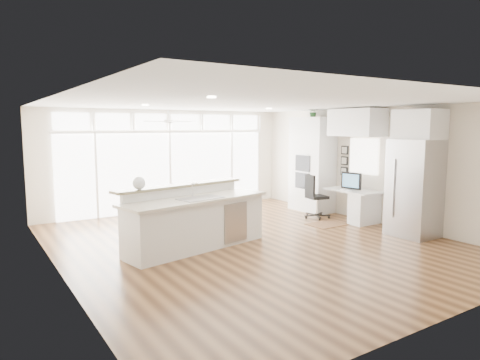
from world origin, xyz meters
TOP-DOWN VIEW (x-y plane):
  - floor at (0.00, 0.00)m, footprint 7.00×8.00m
  - ceiling at (0.00, 0.00)m, footprint 7.00×8.00m
  - wall_back at (0.00, 4.00)m, footprint 7.00×0.04m
  - wall_front at (0.00, -4.00)m, footprint 7.00×0.04m
  - wall_left at (-3.50, 0.00)m, footprint 0.04×8.00m
  - wall_right at (3.50, 0.00)m, footprint 0.04×8.00m
  - glass_wall at (0.00, 3.94)m, footprint 5.80×0.06m
  - transom_row at (0.00, 3.94)m, footprint 5.90×0.06m
  - desk_window at (3.46, 0.30)m, footprint 0.04×0.85m
  - ceiling_fan at (-0.50, 2.80)m, footprint 1.16×1.16m
  - recessed_lights at (0.00, 0.20)m, footprint 3.40×3.00m
  - oven_cabinet at (3.17, 1.80)m, footprint 0.64×1.20m
  - desk_nook at (3.13, 0.30)m, footprint 0.72×1.30m
  - upper_cabinets at (3.17, 0.30)m, footprint 0.64×1.30m
  - refrigerator at (3.11, -1.35)m, footprint 0.76×0.90m
  - fridge_cabinet at (3.17, -1.35)m, footprint 0.64×0.90m
  - framed_photos at (3.46, 0.92)m, footprint 0.06×0.22m
  - kitchen_island at (-1.08, 0.27)m, footprint 3.08×1.65m
  - rug at (2.35, 0.36)m, footprint 0.89×0.65m
  - office_chair at (2.64, 1.02)m, footprint 0.65×0.61m
  - fishbowl at (-2.09, 0.47)m, footprint 0.26×0.26m
  - monitor at (3.05, 0.30)m, footprint 0.17×0.54m
  - keyboard at (2.88, 0.30)m, footprint 0.12×0.29m
  - potted_plant at (3.17, 1.80)m, footprint 0.29×0.32m

SIDE VIEW (x-z plane):
  - floor at x=0.00m, z-range -0.02..0.00m
  - rug at x=2.35m, z-range 0.00..0.01m
  - desk_nook at x=3.13m, z-range 0.00..0.76m
  - office_chair at x=2.64m, z-range 0.00..1.08m
  - kitchen_island at x=-1.08m, z-range 0.00..1.16m
  - keyboard at x=2.88m, z-range 0.76..0.77m
  - monitor at x=3.05m, z-range 0.76..1.21m
  - refrigerator at x=3.11m, z-range 0.00..2.00m
  - glass_wall at x=0.00m, z-range 0.01..2.09m
  - oven_cabinet at x=3.17m, z-range 0.00..2.50m
  - fishbowl at x=-2.09m, z-range 1.16..1.39m
  - wall_back at x=0.00m, z-range 0.00..2.70m
  - wall_front at x=0.00m, z-range 0.00..2.70m
  - wall_left at x=-3.50m, z-range 0.00..2.70m
  - wall_right at x=3.50m, z-range 0.00..2.70m
  - framed_photos at x=3.46m, z-range 1.00..1.80m
  - desk_window at x=3.46m, z-range 1.12..1.98m
  - fridge_cabinet at x=3.17m, z-range 2.00..2.60m
  - upper_cabinets at x=3.17m, z-range 2.03..2.67m
  - transom_row at x=0.00m, z-range 2.18..2.58m
  - ceiling_fan at x=-0.50m, z-range 2.32..2.64m
  - potted_plant at x=3.17m, z-range 2.50..2.73m
  - recessed_lights at x=0.00m, z-range 2.67..2.69m
  - ceiling at x=0.00m, z-range 2.69..2.71m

